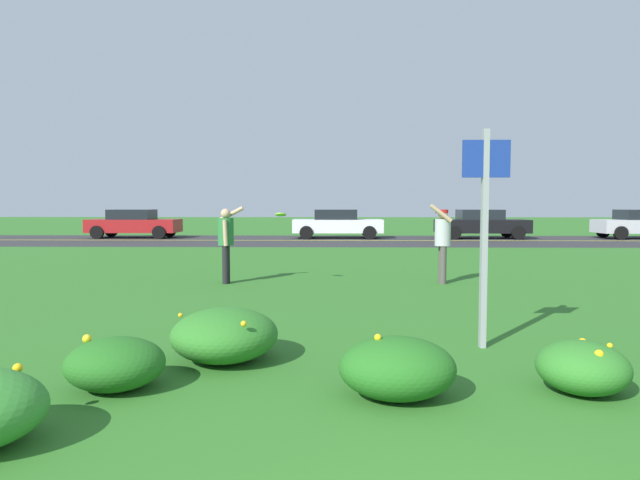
{
  "coord_description": "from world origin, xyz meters",
  "views": [
    {
      "loc": [
        -0.9,
        -1.7,
        1.73
      ],
      "look_at": [
        -1.15,
        8.65,
        1.06
      ],
      "focal_mm": 31.46,
      "sensor_mm": 36.0,
      "label": 1
    }
  ],
  "objects_px": {
    "person_thrower_green_shirt": "(226,239)",
    "car_red_leftmost": "(134,223)",
    "car_white_center_left": "(337,224)",
    "sign_post_near_path": "(485,216)",
    "car_black_center_right": "(481,224)",
    "frisbee_lime": "(281,215)",
    "person_catcher_red_cap_gray_shirt": "(442,238)"
  },
  "relations": [
    {
      "from": "car_white_center_left",
      "to": "car_black_center_right",
      "type": "distance_m",
      "value": 7.23
    },
    {
      "from": "frisbee_lime",
      "to": "car_red_leftmost",
      "type": "height_order",
      "value": "frisbee_lime"
    },
    {
      "from": "sign_post_near_path",
      "to": "person_thrower_green_shirt",
      "type": "xyz_separation_m",
      "value": [
        -4.13,
        5.38,
        -0.6
      ]
    },
    {
      "from": "car_red_leftmost",
      "to": "frisbee_lime",
      "type": "bearing_deg",
      "value": -61.16
    },
    {
      "from": "car_red_leftmost",
      "to": "car_white_center_left",
      "type": "height_order",
      "value": "same"
    },
    {
      "from": "person_catcher_red_cap_gray_shirt",
      "to": "frisbee_lime",
      "type": "height_order",
      "value": "person_catcher_red_cap_gray_shirt"
    },
    {
      "from": "person_catcher_red_cap_gray_shirt",
      "to": "car_black_center_right",
      "type": "height_order",
      "value": "person_catcher_red_cap_gray_shirt"
    },
    {
      "from": "car_red_leftmost",
      "to": "sign_post_near_path",
      "type": "bearing_deg",
      "value": -61.01
    },
    {
      "from": "person_thrower_green_shirt",
      "to": "car_black_center_right",
      "type": "distance_m",
      "value": 18.96
    },
    {
      "from": "car_white_center_left",
      "to": "car_black_center_right",
      "type": "xyz_separation_m",
      "value": [
        7.23,
        0.0,
        0.0
      ]
    },
    {
      "from": "frisbee_lime",
      "to": "car_white_center_left",
      "type": "xyz_separation_m",
      "value": [
        1.31,
        16.48,
        -0.76
      ]
    },
    {
      "from": "person_thrower_green_shirt",
      "to": "car_white_center_left",
      "type": "height_order",
      "value": "person_thrower_green_shirt"
    },
    {
      "from": "person_thrower_green_shirt",
      "to": "car_white_center_left",
      "type": "xyz_separation_m",
      "value": [
        2.53,
        16.25,
        -0.24
      ]
    },
    {
      "from": "car_red_leftmost",
      "to": "car_white_center_left",
      "type": "distance_m",
      "value": 10.39
    },
    {
      "from": "frisbee_lime",
      "to": "car_red_leftmost",
      "type": "distance_m",
      "value": 18.83
    },
    {
      "from": "sign_post_near_path",
      "to": "car_black_center_right",
      "type": "bearing_deg",
      "value": 75.39
    },
    {
      "from": "person_thrower_green_shirt",
      "to": "frisbee_lime",
      "type": "height_order",
      "value": "person_thrower_green_shirt"
    },
    {
      "from": "frisbee_lime",
      "to": "car_black_center_right",
      "type": "xyz_separation_m",
      "value": [
        8.55,
        16.48,
        -0.76
      ]
    },
    {
      "from": "frisbee_lime",
      "to": "car_black_center_right",
      "type": "height_order",
      "value": "frisbee_lime"
    },
    {
      "from": "person_catcher_red_cap_gray_shirt",
      "to": "car_white_center_left",
      "type": "distance_m",
      "value": 16.29
    },
    {
      "from": "car_black_center_right",
      "to": "person_catcher_red_cap_gray_shirt",
      "type": "bearing_deg",
      "value": -107.42
    },
    {
      "from": "person_thrower_green_shirt",
      "to": "car_black_center_right",
      "type": "height_order",
      "value": "person_thrower_green_shirt"
    },
    {
      "from": "person_catcher_red_cap_gray_shirt",
      "to": "car_black_center_right",
      "type": "bearing_deg",
      "value": 72.58
    },
    {
      "from": "car_white_center_left",
      "to": "frisbee_lime",
      "type": "bearing_deg",
      "value": -94.56
    },
    {
      "from": "sign_post_near_path",
      "to": "car_red_leftmost",
      "type": "bearing_deg",
      "value": 118.99
    },
    {
      "from": "person_thrower_green_shirt",
      "to": "car_red_leftmost",
      "type": "relative_size",
      "value": 0.37
    },
    {
      "from": "person_catcher_red_cap_gray_shirt",
      "to": "frisbee_lime",
      "type": "relative_size",
      "value": 7.27
    },
    {
      "from": "person_catcher_red_cap_gray_shirt",
      "to": "car_black_center_right",
      "type": "xyz_separation_m",
      "value": [
        5.07,
        16.14,
        -0.25
      ]
    },
    {
      "from": "person_thrower_green_shirt",
      "to": "car_red_leftmost",
      "type": "xyz_separation_m",
      "value": [
        -7.86,
        16.25,
        -0.24
      ]
    },
    {
      "from": "sign_post_near_path",
      "to": "car_black_center_right",
      "type": "height_order",
      "value": "sign_post_near_path"
    },
    {
      "from": "frisbee_lime",
      "to": "person_catcher_red_cap_gray_shirt",
      "type": "bearing_deg",
      "value": 5.52
    },
    {
      "from": "person_thrower_green_shirt",
      "to": "frisbee_lime",
      "type": "bearing_deg",
      "value": -10.76
    }
  ]
}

